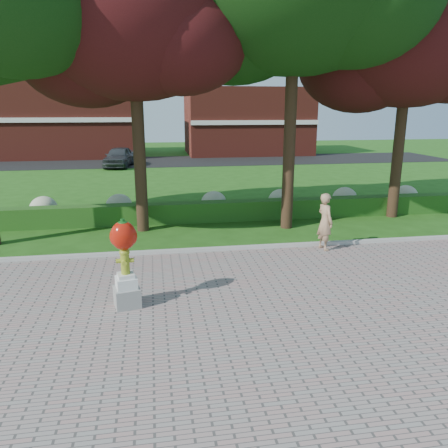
{
  "coord_description": "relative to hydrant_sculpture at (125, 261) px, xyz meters",
  "views": [
    {
      "loc": [
        -1.53,
        -10.29,
        4.51
      ],
      "look_at": [
        0.31,
        1.0,
        1.46
      ],
      "focal_mm": 35.0,
      "sensor_mm": 36.0,
      "label": 1
    }
  ],
  "objects": [
    {
      "name": "parked_car",
      "position": [
        -1.89,
        25.7,
        -0.35
      ],
      "size": [
        2.52,
        4.79,
        1.55
      ],
      "primitive_type": "imported",
      "rotation": [
        0.0,
        0.0,
        -0.16
      ],
      "color": "#3A3D40",
      "rests_on": "street"
    },
    {
      "name": "tree_mid_left",
      "position": [
        0.15,
        6.78,
        6.15
      ],
      "size": [
        8.25,
        7.04,
        10.69
      ],
      "color": "black",
      "rests_on": "ground"
    },
    {
      "name": "building_right",
      "position": [
        10.25,
        34.7,
        2.05
      ],
      "size": [
        12.0,
        8.0,
        6.4
      ],
      "primitive_type": "cube",
      "color": "maroon",
      "rests_on": "ground"
    },
    {
      "name": "tree_far_right",
      "position": [
        10.65,
        7.28,
        5.82
      ],
      "size": [
        7.88,
        6.72,
        10.21
      ],
      "color": "black",
      "rests_on": "ground"
    },
    {
      "name": "building_left",
      "position": [
        -7.75,
        34.7,
        2.35
      ],
      "size": [
        14.0,
        8.0,
        7.0
      ],
      "primitive_type": "cube",
      "color": "maroon",
      "rests_on": "ground"
    },
    {
      "name": "lawn_hedge",
      "position": [
        2.25,
        7.7,
        -0.75
      ],
      "size": [
        24.0,
        0.7,
        0.8
      ],
      "primitive_type": "cube",
      "color": "#194E16",
      "rests_on": "ground"
    },
    {
      "name": "walkway",
      "position": [
        2.25,
        -3.3,
        -1.13
      ],
      "size": [
        40.0,
        14.0,
        0.04
      ],
      "primitive_type": "cube",
      "color": "gray",
      "rests_on": "ground"
    },
    {
      "name": "curb",
      "position": [
        2.25,
        3.7,
        -1.07
      ],
      "size": [
        40.0,
        0.18,
        0.15
      ],
      "primitive_type": "cube",
      "color": "#ADADA5",
      "rests_on": "ground"
    },
    {
      "name": "street",
      "position": [
        2.25,
        28.7,
        -1.14
      ],
      "size": [
        50.0,
        8.0,
        0.02
      ],
      "primitive_type": "cube",
      "color": "black",
      "rests_on": "ground"
    },
    {
      "name": "hydrant_sculpture",
      "position": [
        0.0,
        0.0,
        0.0
      ],
      "size": [
        0.68,
        0.68,
        2.09
      ],
      "rotation": [
        0.0,
        0.0,
        0.22
      ],
      "color": "gray",
      "rests_on": "walkway"
    },
    {
      "name": "hydrangea_row",
      "position": [
        2.82,
        8.7,
        -0.6
      ],
      "size": [
        20.1,
        1.1,
        0.99
      ],
      "color": "#A8B288",
      "rests_on": "ground"
    },
    {
      "name": "ground",
      "position": [
        2.25,
        0.7,
        -1.15
      ],
      "size": [
        100.0,
        100.0,
        0.0
      ],
      "primitive_type": "plane",
      "color": "#204F13",
      "rests_on": "ground"
    },
    {
      "name": "woman",
      "position": [
        6.12,
        3.3,
        -0.18
      ],
      "size": [
        0.58,
        0.76,
        1.86
      ],
      "primitive_type": "imported",
      "rotation": [
        0.0,
        0.0,
        1.78
      ],
      "color": "tan",
      "rests_on": "walkway"
    }
  ]
}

